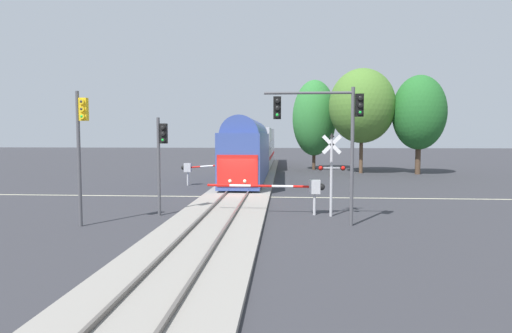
% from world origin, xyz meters
% --- Properties ---
extents(ground_plane, '(220.00, 220.00, 0.00)m').
position_xyz_m(ground_plane, '(0.00, 0.00, 0.00)').
color(ground_plane, '#333338').
extents(road_centre_stripe, '(44.00, 0.20, 0.01)m').
position_xyz_m(road_centre_stripe, '(0.00, 0.00, 0.00)').
color(road_centre_stripe, beige).
rests_on(road_centre_stripe, ground).
extents(railway_track, '(4.40, 80.00, 0.32)m').
position_xyz_m(railway_track, '(0.00, 0.00, 0.10)').
color(railway_track, gray).
rests_on(railway_track, ground).
extents(commuter_train, '(3.04, 39.97, 5.16)m').
position_xyz_m(commuter_train, '(0.00, 18.95, 2.79)').
color(commuter_train, '#384C93').
rests_on(commuter_train, railway_track).
extents(crossing_gate_near, '(6.04, 0.40, 1.80)m').
position_xyz_m(crossing_gate_near, '(3.99, -6.22, 1.39)').
color(crossing_gate_near, '#B7B7BC').
rests_on(crossing_gate_near, ground).
extents(crossing_signal_mast, '(1.36, 0.44, 4.19)m').
position_xyz_m(crossing_signal_mast, '(5.48, -6.56, 2.55)').
color(crossing_signal_mast, '#B2B2B7').
rests_on(crossing_signal_mast, ground).
extents(crossing_gate_far, '(5.78, 0.40, 1.93)m').
position_xyz_m(crossing_gate_far, '(-4.05, 6.22, 1.44)').
color(crossing_gate_far, '#B7B7BC').
rests_on(crossing_gate_far, ground).
extents(traffic_signal_median, '(0.53, 0.38, 4.95)m').
position_xyz_m(traffic_signal_median, '(-3.04, -6.87, 3.33)').
color(traffic_signal_median, '#4C4C51').
rests_on(traffic_signal_median, ground).
extents(traffic_signal_near_left, '(0.53, 0.38, 6.00)m').
position_xyz_m(traffic_signal_near_left, '(-5.82, -9.67, 4.01)').
color(traffic_signal_near_left, '#4C4C51').
rests_on(traffic_signal_near_left, ground).
extents(traffic_signal_near_right, '(4.37, 0.38, 6.19)m').
position_xyz_m(traffic_signal_near_right, '(5.08, -8.81, 4.66)').
color(traffic_signal_near_right, '#4C4C51').
rests_on(traffic_signal_near_right, ground).
extents(oak_far_right, '(6.95, 6.95, 11.12)m').
position_xyz_m(oak_far_right, '(11.33, 18.70, 7.17)').
color(oak_far_right, brown).
rests_on(oak_far_right, ground).
extents(elm_centre_background, '(5.09, 5.09, 10.51)m').
position_xyz_m(elm_centre_background, '(6.61, 23.12, 6.08)').
color(elm_centre_background, '#4C3828').
rests_on(elm_centre_background, ground).
extents(maple_right_background, '(5.43, 5.43, 10.25)m').
position_xyz_m(maple_right_background, '(17.02, 17.77, 6.39)').
color(maple_right_background, '#4C3828').
rests_on(maple_right_background, ground).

